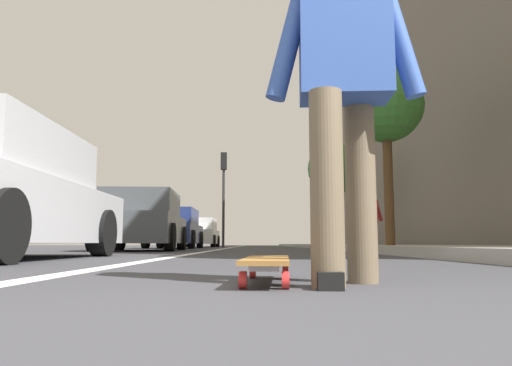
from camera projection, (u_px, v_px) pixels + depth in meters
The scene contains 13 objects.
ground_plane at pixel (266, 252), 10.67m from camera, with size 80.00×80.00×0.00m, color #38383D.
lane_stripe_white at pixel (230, 248), 20.59m from camera, with size 52.00×0.16×0.01m, color silver.
sidewalk_curb at pixel (351, 246), 18.61m from camera, with size 52.00×3.20×0.14m, color #9E9B93.
building_facade at pixel (392, 127), 23.28m from camera, with size 40.00×1.20×11.46m, color #70675C.
skateboard at pixel (267, 262), 2.23m from camera, with size 0.85×0.25×0.11m.
skater_person at pixel (344, 74), 2.18m from camera, with size 0.45×0.72×1.64m.
parked_car_mid at pixel (143, 222), 12.31m from camera, with size 4.19×2.09×1.49m.
parked_car_far at pixel (175, 229), 18.46m from camera, with size 4.35×1.87×1.49m.
parked_car_end at pixel (200, 233), 25.08m from camera, with size 4.35×1.87×1.46m.
traffic_light at pixel (224, 182), 22.39m from camera, with size 0.33×0.28×4.38m.
street_tree_mid at pixel (386, 107), 12.14m from camera, with size 1.87×1.87×4.56m.
street_tree_far at pixel (334, 170), 20.35m from camera, with size 2.19×2.19×4.39m.
pedestrian_distant at pixel (371, 217), 12.93m from camera, with size 0.43×0.67×1.53m.
Camera 1 is at (-0.77, 0.19, 0.18)m, focal length 34.03 mm.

